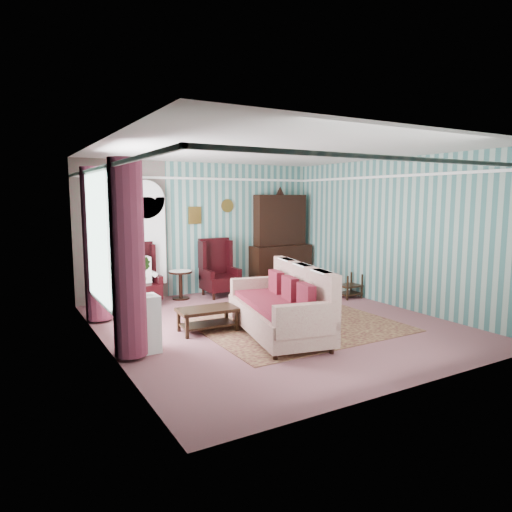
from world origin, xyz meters
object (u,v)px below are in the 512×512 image
dresser_hutch (281,238)px  floral_armchair (268,281)px  sofa (278,305)px  round_side_table (181,285)px  coffee_table (208,320)px  nest_table (349,285)px  plant_stand (139,325)px  bookcase (146,247)px  wingback_left (140,275)px  wingback_right (220,268)px  seated_woman (140,276)px

dresser_hutch → floral_armchair: bearing=-131.3°
sofa → floral_armchair: 2.21m
round_side_table → coffee_table: bearing=-100.8°
floral_armchair → coffee_table: (-1.87, -1.20, -0.26)m
nest_table → plant_stand: bearing=-166.2°
round_side_table → nest_table: (3.17, -1.70, -0.03)m
plant_stand → bookcase: bearing=71.5°
bookcase → wingback_left: size_ratio=1.79×
bookcase → dresser_hutch: bearing=-2.1°
dresser_hutch → wingback_right: size_ratio=1.89×
sofa → seated_woman: bearing=34.5°
round_side_table → sofa: (0.39, -3.21, 0.19)m
sofa → nest_table: bearing=-50.0°
wingback_right → bookcase: bearing=165.4°
wingback_right → plant_stand: bearing=-132.8°
nest_table → coffee_table: 3.71m
dresser_hutch → nest_table: size_ratio=4.37×
plant_stand → floral_armchair: bearing=28.1°
nest_table → floral_armchair: size_ratio=0.59×
round_side_table → floral_armchair: size_ratio=0.66×
bookcase → floral_armchair: 2.62m
dresser_hutch → nest_table: (0.57, -1.82, -0.91)m
dresser_hutch → seated_woman: bearing=-175.6°
seated_woman → wingback_left: bearing=0.0°
wingback_right → seated_woman: size_ratio=1.06×
bookcase → wingback_left: 0.68m
plant_stand → coffee_table: size_ratio=0.85×
dresser_hutch → sofa: dresser_hutch is taller
wingback_left → nest_table: wingback_left is taller
dresser_hutch → coffee_table: (-3.07, -2.57, -0.99)m
wingback_left → round_side_table: size_ratio=2.08×
coffee_table → sofa: bearing=-41.6°
dresser_hutch → wingback_left: dresser_hutch is taller
wingback_left → wingback_right: bearing=0.0°
dresser_hutch → floral_armchair: (-1.20, -1.37, -0.72)m
bookcase → wingback_right: bearing=-14.6°
dresser_hutch → nest_table: bearing=-72.6°
wingback_right → sofa: bearing=-98.6°
round_side_table → sofa: size_ratio=0.27×
floral_armchair → coffee_table: size_ratio=0.97×
dresser_hutch → nest_table: dresser_hutch is taller
bookcase → sofa: bookcase is taller
plant_stand → seated_woman: bearing=73.8°
bookcase → dresser_hutch: (3.25, -0.12, 0.06)m
floral_armchair → coffee_table: floral_armchair is taller
nest_table → sofa: (-2.78, -1.51, 0.22)m
bookcase → sofa: (1.04, -3.45, -0.63)m
seated_woman → floral_armchair: bearing=-25.5°
round_side_table → seated_woman: bearing=-170.5°
nest_table → plant_stand: size_ratio=0.68×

